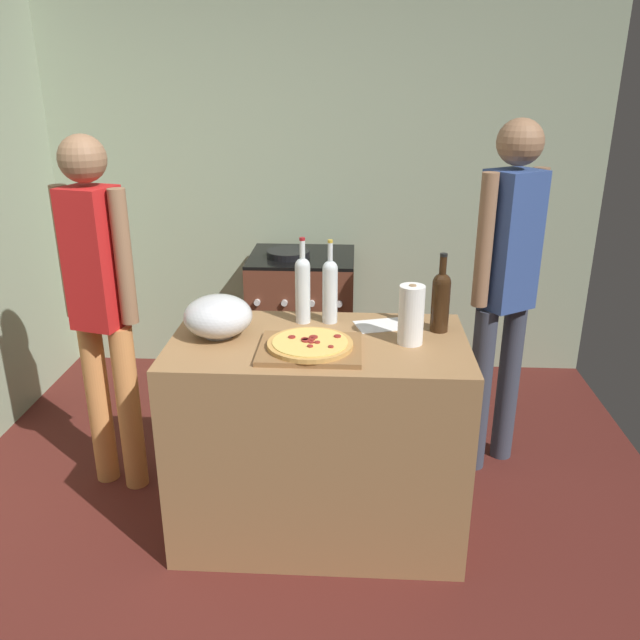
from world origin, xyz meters
TOP-DOWN VIEW (x-y plane):
  - ground_plane at (0.00, 1.20)m, footprint 3.84×3.01m
  - kitchen_wall_rear at (0.00, 2.46)m, footprint 3.84×0.10m
  - counter at (0.22, 0.65)m, footprint 1.22×0.67m
  - cutting_board at (0.20, 0.54)m, footprint 0.40×0.32m
  - pizza at (0.20, 0.54)m, footprint 0.34×0.34m
  - mixing_bowl at (-0.19, 0.68)m, footprint 0.28×0.28m
  - paper_towel_roll at (0.59, 0.65)m, footprint 0.10×0.10m
  - wine_bottle_amber at (0.72, 0.79)m, footprint 0.08×0.08m
  - wine_bottle_clear at (0.26, 0.87)m, footprint 0.07×0.07m
  - wine_bottle_dark at (0.14, 0.86)m, footprint 0.07×0.07m
  - recipe_sheet at (0.48, 0.83)m, footprint 0.24×0.20m
  - stove at (0.04, 2.06)m, footprint 0.64×0.59m
  - person_in_stripes at (-0.78, 0.93)m, footprint 0.36×0.25m
  - person_in_red at (1.08, 1.22)m, footprint 0.34×0.29m

SIDE VIEW (x-z plane):
  - ground_plane at x=0.00m, z-range -0.02..0.00m
  - stove at x=0.04m, z-range -0.02..0.91m
  - counter at x=0.22m, z-range 0.00..0.90m
  - recipe_sheet at x=0.48m, z-range 0.90..0.91m
  - cutting_board at x=0.20m, z-range 0.90..0.92m
  - pizza at x=0.20m, z-range 0.92..0.95m
  - person_in_stripes at x=-0.78m, z-range 0.13..1.82m
  - mixing_bowl at x=-0.19m, z-range 0.90..1.08m
  - person_in_red at x=1.08m, z-range 0.15..1.89m
  - paper_towel_roll at x=0.59m, z-range 0.90..1.15m
  - wine_bottle_amber at x=0.72m, z-range 0.88..1.21m
  - wine_bottle_clear at x=0.26m, z-range 0.87..1.24m
  - wine_bottle_dark at x=0.14m, z-range 0.88..1.25m
  - kitchen_wall_rear at x=0.00m, z-range 0.00..2.60m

